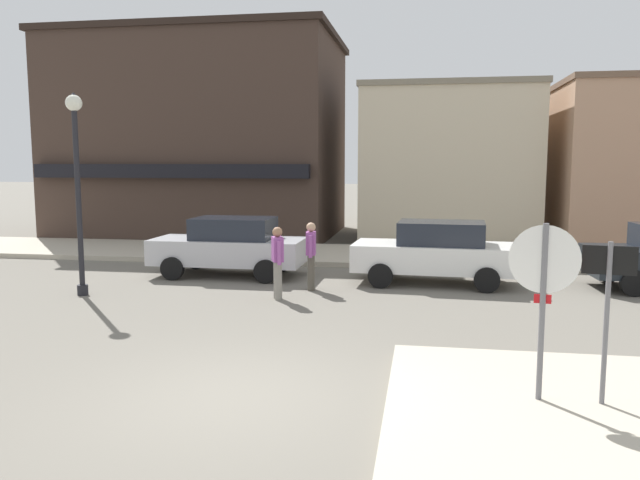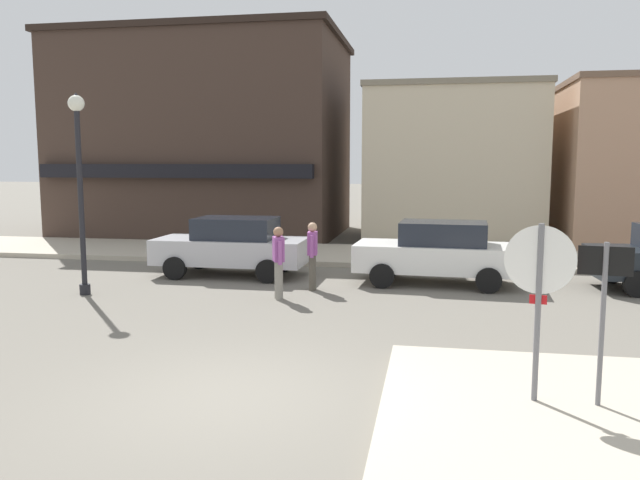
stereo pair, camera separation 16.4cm
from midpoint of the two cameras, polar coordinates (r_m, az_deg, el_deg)
The scene contains 12 objects.
ground_plane at distance 8.37m, azimuth -8.03°, elevation -14.06°, with size 160.00×160.00×0.00m, color #6B665B.
kerb_far at distance 19.90m, azimuth 2.55°, elevation -1.37°, with size 80.00×4.00×0.15m, color #B7AD99.
stop_sign at distance 7.88m, azimuth 19.17°, elevation -4.22°, with size 0.81×0.14×2.30m.
one_way_sign at distance 8.05m, azimuth 24.23°, elevation -5.58°, with size 0.60×0.10×2.10m.
lamp_post at distance 15.01m, azimuth -21.65°, elevation 6.42°, with size 0.36×0.36×4.54m.
parked_car_nearest at distance 16.75m, azimuth -8.50°, elevation -0.52°, with size 4.01×1.90×1.56m.
parked_car_second at distance 15.73m, azimuth 10.29°, elevation -1.04°, with size 4.09×2.05×1.56m.
pedestrian_crossing_near at distance 13.74m, azimuth -4.24°, elevation -1.88°, with size 0.34×0.54×1.61m.
pedestrian_crossing_far at distance 14.71m, azimuth -1.14°, elevation -1.27°, with size 0.26×0.56×1.61m.
building_corner_shop at distance 26.85m, azimuth -10.74°, elevation 9.19°, with size 11.28×7.76×8.07m.
building_storefront_left_near at distance 25.48m, azimuth 11.32°, elevation 6.78°, with size 6.48×7.22×5.84m.
building_storefront_left_mid at distance 25.38m, azimuth 26.31°, elevation 6.22°, with size 5.43×6.10×5.87m.
Camera 1 is at (2.32, -7.44, 3.01)m, focal length 35.00 mm.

